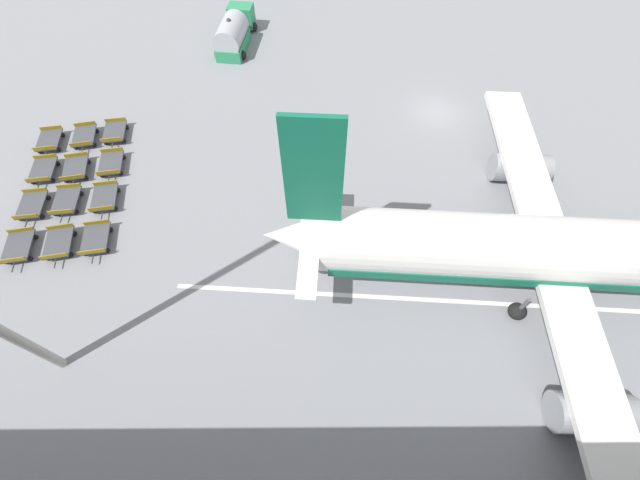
% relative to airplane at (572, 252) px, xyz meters
% --- Properties ---
extents(ground_plane, '(500.00, 500.00, 0.00)m').
position_rel_airplane_xyz_m(ground_plane, '(-16.52, -4.48, -3.03)').
color(ground_plane, gray).
extents(airplane, '(31.92, 37.71, 12.29)m').
position_rel_airplane_xyz_m(airplane, '(0.00, 0.00, 0.00)').
color(airplane, white).
rests_on(airplane, ground_plane).
extents(fuel_tanker_primary, '(7.67, 3.94, 3.26)m').
position_rel_airplane_xyz_m(fuel_tanker_primary, '(-27.08, -23.61, -1.69)').
color(fuel_tanker_primary, '#2D8C5B').
rests_on(fuel_tanker_primary, ground_plane).
extents(baggage_dolly_row_near_col_a, '(3.32, 2.07, 0.92)m').
position_rel_airplane_xyz_m(baggage_dolly_row_near_col_a, '(-12.57, -37.30, -2.55)').
color(baggage_dolly_row_near_col_a, '#424449').
rests_on(baggage_dolly_row_near_col_a, ground_plane).
extents(baggage_dolly_row_near_col_b, '(3.32, 2.05, 0.92)m').
position_rel_airplane_xyz_m(baggage_dolly_row_near_col_b, '(-9.25, -36.54, -2.55)').
color(baggage_dolly_row_near_col_b, '#424449').
rests_on(baggage_dolly_row_near_col_b, ground_plane).
extents(baggage_dolly_row_near_col_c, '(3.31, 2.02, 0.92)m').
position_rel_airplane_xyz_m(baggage_dolly_row_near_col_c, '(-5.76, -36.02, -2.55)').
color(baggage_dolly_row_near_col_c, '#424449').
rests_on(baggage_dolly_row_near_col_c, ground_plane).
extents(baggage_dolly_row_near_col_d, '(3.33, 2.12, 0.92)m').
position_rel_airplane_xyz_m(baggage_dolly_row_near_col_d, '(-2.18, -35.51, -2.55)').
color(baggage_dolly_row_near_col_d, '#424449').
rests_on(baggage_dolly_row_near_col_d, ground_plane).
extents(baggage_dolly_row_mid_a_col_a, '(3.34, 2.16, 0.92)m').
position_rel_airplane_xyz_m(baggage_dolly_row_mid_a_col_a, '(-13.06, -34.57, -2.55)').
color(baggage_dolly_row_mid_a_col_a, '#424449').
rests_on(baggage_dolly_row_mid_a_col_a, ground_plane).
extents(baggage_dolly_row_mid_a_col_b, '(3.34, 2.17, 0.92)m').
position_rel_airplane_xyz_m(baggage_dolly_row_mid_a_col_b, '(-9.43, -34.09, -2.55)').
color(baggage_dolly_row_mid_a_col_b, '#424449').
rests_on(baggage_dolly_row_mid_a_col_b, ground_plane).
extents(baggage_dolly_row_mid_a_col_c, '(3.30, 2.01, 0.92)m').
position_rel_airplane_xyz_m(baggage_dolly_row_mid_a_col_c, '(-6.17, -33.66, -2.55)').
color(baggage_dolly_row_mid_a_col_c, '#424449').
rests_on(baggage_dolly_row_mid_a_col_c, ground_plane).
extents(baggage_dolly_row_mid_a_col_d, '(3.33, 2.15, 0.92)m').
position_rel_airplane_xyz_m(baggage_dolly_row_mid_a_col_d, '(-2.47, -32.88, -2.55)').
color(baggage_dolly_row_mid_a_col_d, '#424449').
rests_on(baggage_dolly_row_mid_a_col_d, ground_plane).
extents(baggage_dolly_row_mid_b_col_a, '(3.32, 2.05, 0.92)m').
position_rel_airplane_xyz_m(baggage_dolly_row_mid_b_col_a, '(-13.55, -32.19, -2.55)').
color(baggage_dolly_row_mid_b_col_a, '#424449').
rests_on(baggage_dolly_row_mid_b_col_a, ground_plane).
extents(baggage_dolly_row_mid_b_col_b, '(3.32, 2.09, 0.92)m').
position_rel_airplane_xyz_m(baggage_dolly_row_mid_b_col_b, '(-9.94, -31.45, -2.55)').
color(baggage_dolly_row_mid_b_col_b, '#424449').
rests_on(baggage_dolly_row_mid_b_col_b, ground_plane).
extents(baggage_dolly_row_mid_b_col_c, '(3.33, 2.10, 0.92)m').
position_rel_airplane_xyz_m(baggage_dolly_row_mid_b_col_c, '(-6.44, -30.93, -2.55)').
color(baggage_dolly_row_mid_b_col_c, '#424449').
rests_on(baggage_dolly_row_mid_b_col_c, ground_plane).
extents(baggage_dolly_row_mid_b_col_d, '(3.33, 2.10, 0.92)m').
position_rel_airplane_xyz_m(baggage_dolly_row_mid_b_col_d, '(-2.80, -30.46, -2.55)').
color(baggage_dolly_row_mid_b_col_d, '#424449').
rests_on(baggage_dolly_row_mid_b_col_d, ground_plane).
extents(stand_guidance_stripe, '(2.50, 33.07, 0.01)m').
position_rel_airplane_xyz_m(stand_guidance_stripe, '(1.69, -7.80, -3.03)').
color(stand_guidance_stripe, white).
rests_on(stand_guidance_stripe, ground_plane).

